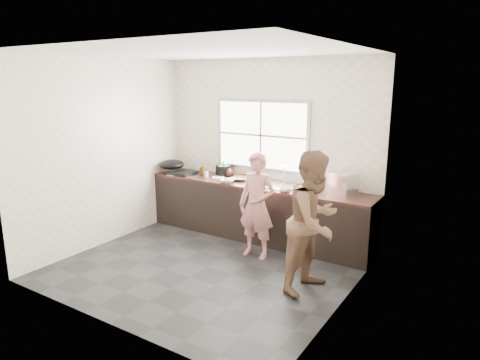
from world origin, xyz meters
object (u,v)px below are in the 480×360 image
Objects in this scene: wok at (172,164)px; pot_lid_left at (172,174)px; glass_jar at (206,175)px; black_pot at (223,170)px; bottle_brown_short at (228,171)px; bowl_mince at (228,181)px; bowl_crabs at (306,189)px; bottle_brown_tall at (203,170)px; pot_lid_right at (191,175)px; bottle_green at (224,167)px; plate_food at (218,177)px; woman at (257,209)px; person_side at (314,222)px; cutting_board at (246,178)px; bowl_held at (285,189)px; burner at (184,173)px; dish_rack at (341,183)px.

pot_lid_left is (0.10, -0.11, -0.13)m from wok.
glass_jar is 0.62m from pot_lid_left.
glass_jar is at bearing -122.26° from black_pot.
glass_jar is at bearing -133.11° from bottle_brown_short.
bowl_mince is 1.21m from bowl_crabs.
pot_lid_right is (-0.17, -0.10, -0.08)m from bottle_brown_tall.
plate_food is at bearing -77.44° from bottle_green.
woman is 1.91m from pot_lid_left.
person_side is 7.17× the size of pot_lid_left.
woman is 7.93× the size of bottle_brown_short.
cutting_board is 2.05× the size of bowl_held.
bottle_green reaches higher than black_pot.
bottle_brown_tall is at bearing -155.72° from bottle_brown_short.
person_side is 6.05× the size of bottle_green.
bottle_brown_tall is at bearing 155.12° from woman.
bowl_crabs is at bearing 39.47° from person_side.
bottle_brown_short is (0.06, 0.20, 0.08)m from plate_food.
bottle_brown_tall reaches higher than plate_food.
black_pot reaches higher than cutting_board.
glass_jar is 0.26× the size of burner.
bottle_brown_short is (-0.25, 0.39, 0.06)m from bowl_mince.
dish_rack reaches higher than wok.
plate_food is at bearing 18.81° from glass_jar.
bottle_green reaches higher than bottle_brown_short.
bowl_crabs is at bearing -7.51° from bottle_brown_short.
bottle_brown_tall is 2.30m from dish_rack.
black_pot is at bearing 26.36° from pot_lid_left.
bowl_crabs is 1.69m from glass_jar.
pot_lid_left is (-1.21, -0.36, -0.01)m from cutting_board.
bottle_green is 0.13m from bottle_brown_short.
dish_rack reaches higher than bottle_green.
cutting_board is at bearing -6.05° from bottle_brown_short.
bowl_crabs is 2.31m from pot_lid_left.
bowl_mince is at bearing -7.17° from burner.
woman is at bearing -17.39° from burner.
pot_lid_left is (-0.73, -0.44, -0.13)m from bottle_green.
burner is at bearing -167.21° from cutting_board.
bowl_held is at bearing -2.81° from wok.
person_side is at bearing -27.37° from plate_food.
dish_rack is at bearing -2.46° from black_pot.
dish_rack is at bearing 2.79° from plate_food.
pot_lid_left is at bearing -163.55° from cutting_board.
dish_rack reaches higher than bottle_brown_tall.
person_side is 9.12× the size of bottle_brown_tall.
black_pot reaches higher than bottle_brown_short.
woman is 7.90× the size of bowl_crabs.
dish_rack is at bearing 22.54° from bowl_held.
pot_lid_right is (-0.49, -0.07, -0.00)m from plate_food.
glass_jar is at bearing -159.44° from cutting_board.
burner is (-0.94, 0.12, -0.00)m from bowl_mince.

